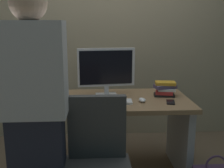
{
  "coord_description": "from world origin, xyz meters",
  "views": [
    {
      "loc": [
        -0.13,
        -2.42,
        1.42
      ],
      "look_at": [
        0.0,
        -0.05,
        0.88
      ],
      "focal_mm": 43.65,
      "sensor_mm": 36.0,
      "label": 1
    }
  ],
  "objects_px": {
    "cup_by_monitor": "(64,90)",
    "keyboard": "(107,102)",
    "mouse": "(142,100)",
    "desk": "(112,122)",
    "monitor": "(106,69)",
    "person_at_desk": "(35,117)",
    "cup_near_keyboard": "(63,96)",
    "book_stack": "(165,89)",
    "cell_phone": "(171,102)"
  },
  "relations": [
    {
      "from": "keyboard",
      "to": "desk",
      "type": "bearing_deg",
      "value": 72.78
    },
    {
      "from": "book_stack",
      "to": "monitor",
      "type": "bearing_deg",
      "value": 175.92
    },
    {
      "from": "cup_by_monitor",
      "to": "keyboard",
      "type": "bearing_deg",
      "value": -36.29
    },
    {
      "from": "desk",
      "to": "monitor",
      "type": "xyz_separation_m",
      "value": [
        -0.05,
        0.11,
        0.48
      ]
    },
    {
      "from": "cup_near_keyboard",
      "to": "book_stack",
      "type": "relative_size",
      "value": 0.48
    },
    {
      "from": "monitor",
      "to": "cup_by_monitor",
      "type": "relative_size",
      "value": 5.49
    },
    {
      "from": "mouse",
      "to": "desk",
      "type": "bearing_deg",
      "value": 156.17
    },
    {
      "from": "cup_by_monitor",
      "to": "person_at_desk",
      "type": "bearing_deg",
      "value": -94.29
    },
    {
      "from": "keyboard",
      "to": "cup_near_keyboard",
      "type": "distance_m",
      "value": 0.4
    },
    {
      "from": "keyboard",
      "to": "cup_near_keyboard",
      "type": "bearing_deg",
      "value": 175.08
    },
    {
      "from": "keyboard",
      "to": "book_stack",
      "type": "distance_m",
      "value": 0.59
    },
    {
      "from": "desk",
      "to": "mouse",
      "type": "bearing_deg",
      "value": -23.83
    },
    {
      "from": "cup_near_keyboard",
      "to": "book_stack",
      "type": "xyz_separation_m",
      "value": [
        0.95,
        0.15,
        0.02
      ]
    },
    {
      "from": "cup_by_monitor",
      "to": "cup_near_keyboard",
      "type": "bearing_deg",
      "value": -86.89
    },
    {
      "from": "monitor",
      "to": "cup_by_monitor",
      "type": "height_order",
      "value": "monitor"
    },
    {
      "from": "cup_near_keyboard",
      "to": "book_stack",
      "type": "bearing_deg",
      "value": 9.17
    },
    {
      "from": "keyboard",
      "to": "book_stack",
      "type": "bearing_deg",
      "value": 21.06
    },
    {
      "from": "person_at_desk",
      "to": "cell_phone",
      "type": "bearing_deg",
      "value": 30.92
    },
    {
      "from": "desk",
      "to": "cup_by_monitor",
      "type": "xyz_separation_m",
      "value": [
        -0.45,
        0.17,
        0.28
      ]
    },
    {
      "from": "desk",
      "to": "monitor",
      "type": "height_order",
      "value": "monitor"
    },
    {
      "from": "keyboard",
      "to": "mouse",
      "type": "relative_size",
      "value": 4.3
    },
    {
      "from": "mouse",
      "to": "book_stack",
      "type": "height_order",
      "value": "book_stack"
    },
    {
      "from": "monitor",
      "to": "person_at_desk",
      "type": "bearing_deg",
      "value": -118.54
    },
    {
      "from": "person_at_desk",
      "to": "mouse",
      "type": "distance_m",
      "value": 1.03
    },
    {
      "from": "desk",
      "to": "cup_by_monitor",
      "type": "relative_size",
      "value": 14.48
    },
    {
      "from": "cup_by_monitor",
      "to": "book_stack",
      "type": "height_order",
      "value": "book_stack"
    },
    {
      "from": "monitor",
      "to": "cup_near_keyboard",
      "type": "xyz_separation_m",
      "value": [
        -0.39,
        -0.19,
        -0.2
      ]
    },
    {
      "from": "cup_near_keyboard",
      "to": "cup_by_monitor",
      "type": "relative_size",
      "value": 1.06
    },
    {
      "from": "mouse",
      "to": "cell_phone",
      "type": "bearing_deg",
      "value": -8.5
    },
    {
      "from": "person_at_desk",
      "to": "mouse",
      "type": "height_order",
      "value": "person_at_desk"
    },
    {
      "from": "mouse",
      "to": "cup_by_monitor",
      "type": "bearing_deg",
      "value": 158.33
    },
    {
      "from": "keyboard",
      "to": "book_stack",
      "type": "height_order",
      "value": "book_stack"
    },
    {
      "from": "monitor",
      "to": "cell_phone",
      "type": "xyz_separation_m",
      "value": [
        0.55,
        -0.26,
        -0.25
      ]
    },
    {
      "from": "mouse",
      "to": "cell_phone",
      "type": "distance_m",
      "value": 0.25
    },
    {
      "from": "desk",
      "to": "book_stack",
      "type": "height_order",
      "value": "book_stack"
    },
    {
      "from": "keyboard",
      "to": "cup_by_monitor",
      "type": "bearing_deg",
      "value": 145.21
    },
    {
      "from": "book_stack",
      "to": "cell_phone",
      "type": "xyz_separation_m",
      "value": [
        -0.0,
        -0.22,
        -0.07
      ]
    },
    {
      "from": "desk",
      "to": "keyboard",
      "type": "xyz_separation_m",
      "value": [
        -0.04,
        -0.13,
        0.24
      ]
    },
    {
      "from": "monitor",
      "to": "cell_phone",
      "type": "distance_m",
      "value": 0.66
    },
    {
      "from": "cup_by_monitor",
      "to": "desk",
      "type": "bearing_deg",
      "value": -20.37
    },
    {
      "from": "mouse",
      "to": "cup_by_monitor",
      "type": "xyz_separation_m",
      "value": [
        -0.72,
        0.28,
        0.03
      ]
    },
    {
      "from": "person_at_desk",
      "to": "cell_phone",
      "type": "relative_size",
      "value": 11.38
    },
    {
      "from": "person_at_desk",
      "to": "cup_by_monitor",
      "type": "height_order",
      "value": "person_at_desk"
    },
    {
      "from": "cup_near_keyboard",
      "to": "desk",
      "type": "bearing_deg",
      "value": 11.24
    },
    {
      "from": "mouse",
      "to": "cup_by_monitor",
      "type": "height_order",
      "value": "cup_by_monitor"
    },
    {
      "from": "cup_near_keyboard",
      "to": "cell_phone",
      "type": "relative_size",
      "value": 0.73
    },
    {
      "from": "mouse",
      "to": "cell_phone",
      "type": "xyz_separation_m",
      "value": [
        0.24,
        -0.04,
        -0.01
      ]
    },
    {
      "from": "desk",
      "to": "mouse",
      "type": "height_order",
      "value": "mouse"
    },
    {
      "from": "keyboard",
      "to": "cup_by_monitor",
      "type": "distance_m",
      "value": 0.51
    },
    {
      "from": "cup_by_monitor",
      "to": "book_stack",
      "type": "distance_m",
      "value": 0.97
    }
  ]
}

